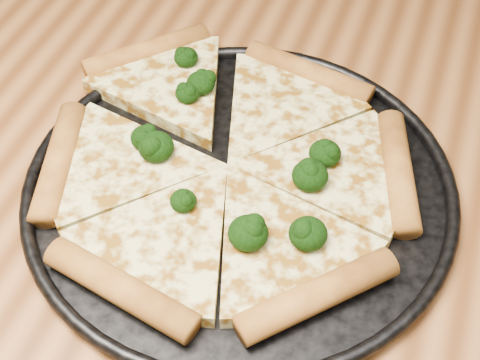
% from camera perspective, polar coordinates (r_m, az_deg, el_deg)
% --- Properties ---
extents(dining_table, '(1.20, 0.90, 0.75)m').
position_cam_1_polar(dining_table, '(0.71, -7.73, -6.74)').
color(dining_table, '#93592D').
rests_on(dining_table, ground).
extents(pizza_pan, '(0.39, 0.39, 0.02)m').
position_cam_1_polar(pizza_pan, '(0.64, 0.00, -0.48)').
color(pizza_pan, black).
rests_on(pizza_pan, dining_table).
extents(pizza, '(0.38, 0.37, 0.03)m').
position_cam_1_polar(pizza, '(0.65, -1.25, 1.42)').
color(pizza, '#E1D98A').
rests_on(pizza, pizza_pan).
extents(broccoli_florets, '(0.21, 0.23, 0.03)m').
position_cam_1_polar(broccoli_florets, '(0.63, -0.54, 1.74)').
color(broccoli_florets, black).
rests_on(broccoli_florets, pizza).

